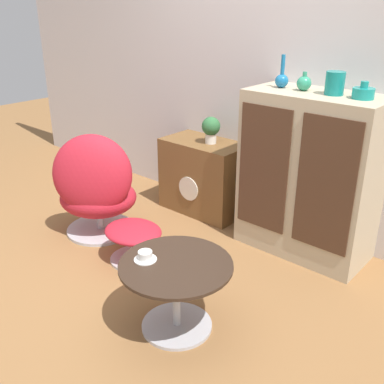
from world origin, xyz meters
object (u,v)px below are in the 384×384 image
object	(u,v)px
coffee_table	(176,286)
potted_plant	(211,128)
sideboard	(309,176)
tv_console	(204,177)
vase_inner_right	(335,83)
vase_inner_left	(304,83)
teacup	(145,257)
ottoman	(133,236)
vase_leftmost	(282,79)
vase_rightmost	(363,93)
egg_chair	(96,188)

from	to	relation	value
coffee_table	potted_plant	world-z (taller)	potted_plant
sideboard	tv_console	bearing A→B (deg)	177.99
vase_inner_right	vase_inner_left	bearing A→B (deg)	180.00
coffee_table	vase_inner_right	world-z (taller)	vase_inner_right
sideboard	potted_plant	bearing A→B (deg)	177.81
teacup	ottoman	bearing A→B (deg)	144.44
ottoman	vase_leftmost	xyz separation A→B (m)	(0.55, 0.95, 1.04)
vase_inner_left	ottoman	bearing A→B (deg)	-127.04
tv_console	potted_plant	distance (m)	0.45
ottoman	vase_inner_right	xyz separation A→B (m)	(0.93, 0.95, 1.05)
potted_plant	teacup	xyz separation A→B (m)	(0.67, -1.39, -0.32)
coffee_table	potted_plant	bearing A→B (deg)	122.19
ottoman	vase_inner_right	world-z (taller)	vase_inner_right
ottoman	potted_plant	distance (m)	1.14
tv_console	vase_leftmost	bearing A→B (deg)	-2.49
vase_inner_right	vase_rightmost	size ratio (longest dim) A/B	1.09
egg_chair	teacup	world-z (taller)	egg_chair
tv_console	vase_inner_left	world-z (taller)	vase_inner_left
vase_rightmost	sideboard	bearing A→B (deg)	-179.26
vase_inner_left	vase_rightmost	size ratio (longest dim) A/B	0.92
egg_chair	ottoman	world-z (taller)	egg_chair
tv_console	teacup	world-z (taller)	tv_console
potted_plant	teacup	world-z (taller)	potted_plant
sideboard	vase_leftmost	world-z (taller)	vase_leftmost
vase_inner_right	vase_rightmost	distance (m)	0.19
egg_chair	ottoman	distance (m)	0.55
sideboard	vase_leftmost	size ratio (longest dim) A/B	5.27
ottoman	vase_inner_left	size ratio (longest dim) A/B	3.51
vase_inner_right	tv_console	bearing A→B (deg)	178.38
teacup	potted_plant	bearing A→B (deg)	115.81
potted_plant	sideboard	bearing A→B (deg)	-2.19
vase_inner_left	vase_rightmost	xyz separation A→B (m)	(0.41, 0.00, -0.01)
tv_console	vase_leftmost	world-z (taller)	vase_leftmost
egg_chair	vase_rightmost	size ratio (longest dim) A/B	6.33
coffee_table	teacup	size ratio (longest dim) A/B	4.95
ottoman	coffee_table	world-z (taller)	coffee_table
coffee_table	vase_rightmost	xyz separation A→B (m)	(0.40, 1.28, 0.93)
vase_leftmost	ottoman	bearing A→B (deg)	-119.89
coffee_table	potted_plant	distance (m)	1.62
vase_inner_right	potted_plant	world-z (taller)	vase_inner_right
sideboard	vase_inner_left	xyz separation A→B (m)	(-0.11, 0.00, 0.64)
egg_chair	ottoman	bearing A→B (deg)	-9.16
egg_chair	potted_plant	xyz separation A→B (m)	(0.41, 0.90, 0.36)
coffee_table	vase_inner_left	distance (m)	1.59
ottoman	vase_rightmost	size ratio (longest dim) A/B	3.24
potted_plant	teacup	size ratio (longest dim) A/B	1.76
ottoman	vase_leftmost	bearing A→B (deg)	60.11
potted_plant	vase_leftmost	bearing A→B (deg)	-2.80
vase_leftmost	teacup	xyz separation A→B (m)	(0.03, -1.36, -0.79)
vase_inner_right	coffee_table	bearing A→B (deg)	-99.18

